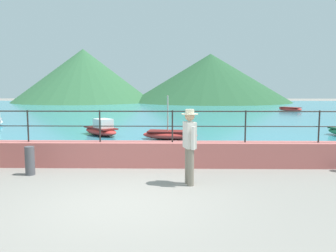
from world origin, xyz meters
name	(u,v)px	position (x,y,z in m)	size (l,w,h in m)	color
ground_plane	(119,204)	(0.00, 0.00, 0.00)	(120.00, 120.00, 0.00)	gray
promenade_wall	(136,154)	(0.00, 3.20, 0.35)	(20.00, 0.56, 0.70)	#BC605B
railing	(136,120)	(0.00, 3.20, 1.33)	(18.44, 0.04, 0.90)	#282623
lake_water	(163,111)	(0.00, 25.84, 0.03)	(64.00, 44.32, 0.06)	teal
hill_main	(84,76)	(-12.11, 44.41, 3.83)	(20.21, 20.21, 7.66)	#33663D
hill_secondary	(210,78)	(6.33, 44.93, 3.49)	(23.33, 23.33, 6.98)	#285633
person_walking	(190,143)	(1.43, 1.35, 0.98)	(0.38, 0.55, 1.75)	slate
bollard	(30,161)	(-2.62, 2.18, 0.37)	(0.24, 0.24, 0.74)	#4C4C51
boat_1	(290,109)	(11.49, 24.97, 0.26)	(2.11, 2.38, 0.36)	red
boat_3	(170,134)	(0.90, 7.97, 0.26)	(2.39, 1.18, 1.83)	red
boat_4	(101,129)	(-2.24, 9.14, 0.33)	(2.17, 2.34, 0.76)	red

